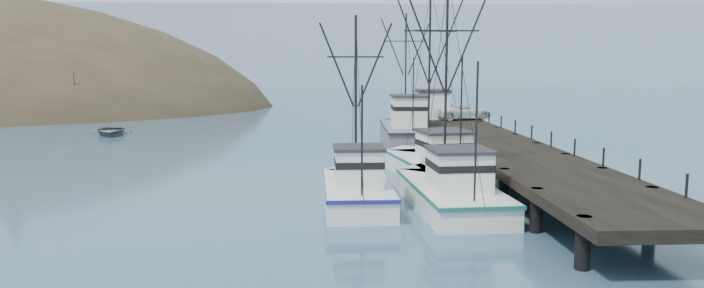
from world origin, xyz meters
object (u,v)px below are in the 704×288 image
at_px(trawler_mid, 357,189).
at_px(trawler_far, 434,165).
at_px(pier, 499,147).
at_px(motorboat, 111,135).
at_px(work_vessel, 407,131).
at_px(pickup_truck, 464,112).
at_px(pier_shed, 433,104).
at_px(trawler_near, 449,191).

distance_m(trawler_mid, trawler_far, 9.03).
relative_size(pier, motorboat, 7.75).
bearing_deg(trawler_mid, work_vessel, 75.95).
bearing_deg(motorboat, pier, -48.47).
bearing_deg(motorboat, pickup_truck, -24.05).
relative_size(trawler_far, motorboat, 2.21).
xyz_separation_m(pier, trawler_far, (-4.83, -1.91, -0.87)).
bearing_deg(trawler_far, work_vessel, 88.68).
bearing_deg(trawler_far, motorboat, 139.17).
xyz_separation_m(trawler_far, pier_shed, (3.43, 19.91, 2.60)).
distance_m(work_vessel, pier_shed, 5.52).
bearing_deg(trawler_mid, trawler_far, 53.16).
distance_m(pickup_truck, motorboat, 35.61).
relative_size(pier, trawler_mid, 4.28).
bearing_deg(work_vessel, trawler_far, -91.32).
relative_size(trawler_mid, pier_shed, 3.22).
bearing_deg(trawler_near, trawler_mid, 171.08).
distance_m(work_vessel, motorboat, 30.55).
bearing_deg(trawler_far, pier_shed, 80.21).
height_order(pier, trawler_near, trawler_near).
relative_size(pier, work_vessel, 3.09).
bearing_deg(pier, trawler_mid, -138.27).
bearing_deg(pier, pier_shed, 94.42).
height_order(pier, pier_shed, pier_shed).
distance_m(pier_shed, pickup_truck, 3.04).
bearing_deg(pier_shed, trawler_far, -99.79).
distance_m(trawler_near, pickup_truck, 27.66).
bearing_deg(trawler_far, trawler_mid, -126.84).
bearing_deg(trawler_near, pickup_truck, 75.77).
xyz_separation_m(trawler_far, motorboat, (-28.79, 24.88, -0.82)).
height_order(trawler_mid, pier_shed, trawler_mid).
bearing_deg(trawler_mid, pier_shed, 71.94).
xyz_separation_m(trawler_mid, work_vessel, (5.78, 23.10, 0.41)).
bearing_deg(pier_shed, work_vessel, -127.24).
height_order(trawler_near, trawler_mid, trawler_near).
xyz_separation_m(trawler_mid, pier_shed, (8.85, 27.13, 2.60)).
xyz_separation_m(pier, pickup_truck, (1.35, 16.86, 1.05)).
bearing_deg(trawler_mid, motorboat, 126.06).
height_order(work_vessel, motorboat, work_vessel).
relative_size(trawler_mid, trawler_far, 0.82).
height_order(pickup_truck, motorboat, pickup_truck).
relative_size(pier, trawler_far, 3.51).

